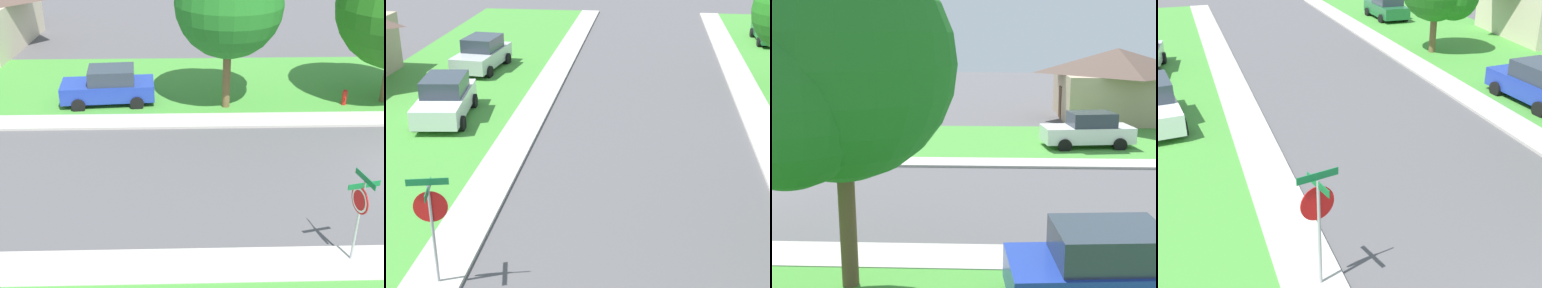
{
  "view_description": "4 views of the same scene",
  "coord_description": "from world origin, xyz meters",
  "views": [
    {
      "loc": [
        -15.29,
        9.17,
        9.42
      ],
      "look_at": [
        -0.06,
        8.76,
        1.4
      ],
      "focal_mm": 46.94,
      "sensor_mm": 36.0,
      "label": 1
    },
    {
      "loc": [
        0.03,
        -5.81,
        8.24
      ],
      "look_at": [
        -1.94,
        9.86,
        1.4
      ],
      "focal_mm": 52.57,
      "sensor_mm": 36.0,
      "label": 2
    },
    {
      "loc": [
        16.06,
        9.87,
        5.36
      ],
      "look_at": [
        -2.21,
        9.17,
        1.4
      ],
      "focal_mm": 46.71,
      "sensor_mm": 36.0,
      "label": 3
    },
    {
      "loc": [
        -6.79,
        -4.13,
        7.49
      ],
      "look_at": [
        -2.57,
        8.3,
        1.4
      ],
      "focal_mm": 48.4,
      "sensor_mm": 36.0,
      "label": 4
    }
  ],
  "objects": [
    {
      "name": "sidewalk_west",
      "position": [
        -4.7,
        12.0,
        0.05
      ],
      "size": [
        1.4,
        56.0,
        0.1
      ],
      "primitive_type": "cube",
      "color": "#B7B2A8",
      "rests_on": "ground"
    },
    {
      "name": "stop_sign_far_corner",
      "position": [
        -4.55,
        4.48,
        1.89
      ],
      "size": [
        0.9,
        0.9,
        2.77
      ],
      "color": "#9E9EA3",
      "rests_on": "ground"
    },
    {
      "name": "car_white_far_down_street",
      "position": [
        -8.03,
        14.99,
        0.87
      ],
      "size": [
        2.42,
        4.48,
        1.76
      ],
      "color": "white",
      "rests_on": "ground"
    },
    {
      "name": "car_silver_behind_trees",
      "position": [
        -8.58,
        22.26,
        0.87
      ],
      "size": [
        2.38,
        4.47,
        1.76
      ],
      "color": "silver",
      "rests_on": "ground"
    }
  ]
}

